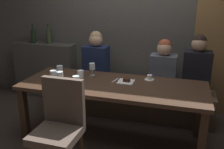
% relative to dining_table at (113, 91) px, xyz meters
% --- Properties ---
extents(ground, '(9.00, 9.00, 0.00)m').
position_rel_dining_table_xyz_m(ground, '(0.00, 0.00, -0.65)').
color(ground, '#382D26').
extents(back_wall_tiled, '(6.00, 0.12, 3.00)m').
position_rel_dining_table_xyz_m(back_wall_tiled, '(0.00, 1.22, 0.85)').
color(back_wall_tiled, '#4C4944').
rests_on(back_wall_tiled, ground).
extents(back_counter, '(1.10, 0.28, 0.95)m').
position_rel_dining_table_xyz_m(back_counter, '(-1.55, 1.04, -0.18)').
color(back_counter, '#413E3A').
rests_on(back_counter, ground).
extents(dining_table, '(2.20, 0.84, 0.74)m').
position_rel_dining_table_xyz_m(dining_table, '(0.00, 0.00, 0.00)').
color(dining_table, '#342217').
rests_on(dining_table, ground).
extents(banquette_bench, '(2.50, 0.44, 0.45)m').
position_rel_dining_table_xyz_m(banquette_bench, '(0.00, 0.70, -0.42)').
color(banquette_bench, '#4A3C2E').
rests_on(banquette_bench, ground).
extents(chair_near_side, '(0.44, 0.44, 0.98)m').
position_rel_dining_table_xyz_m(chair_near_side, '(-0.34, -0.72, -0.09)').
color(chair_near_side, '#3D281C').
rests_on(chair_near_side, ground).
extents(diner_redhead, '(0.36, 0.24, 0.80)m').
position_rel_dining_table_xyz_m(diner_redhead, '(-0.46, 0.68, 0.18)').
color(diner_redhead, '#192342').
rests_on(diner_redhead, banquette_bench).
extents(diner_bearded, '(0.36, 0.24, 0.73)m').
position_rel_dining_table_xyz_m(diner_bearded, '(0.52, 0.73, 0.14)').
color(diner_bearded, '#4C515B').
rests_on(diner_bearded, banquette_bench).
extents(diner_far_end, '(0.36, 0.24, 0.82)m').
position_rel_dining_table_xyz_m(diner_far_end, '(0.96, 0.70, 0.19)').
color(diner_far_end, black).
rests_on(diner_far_end, banquette_bench).
extents(wine_bottle_dark_red, '(0.08, 0.08, 0.33)m').
position_rel_dining_table_xyz_m(wine_bottle_dark_red, '(-1.73, 1.03, 0.42)').
color(wine_bottle_dark_red, black).
rests_on(wine_bottle_dark_red, back_counter).
extents(wine_bottle_pale_label, '(0.08, 0.08, 0.33)m').
position_rel_dining_table_xyz_m(wine_bottle_pale_label, '(-1.45, 1.06, 0.42)').
color(wine_bottle_pale_label, '#384728').
rests_on(wine_bottle_pale_label, back_counter).
extents(wine_glass_end_right, '(0.08, 0.08, 0.16)m').
position_rel_dining_table_xyz_m(wine_glass_end_right, '(-0.35, 0.24, 0.20)').
color(wine_glass_end_right, silver).
rests_on(wine_glass_end_right, dining_table).
extents(wine_glass_center_back, '(0.08, 0.08, 0.16)m').
position_rel_dining_table_xyz_m(wine_glass_center_back, '(-0.70, 0.01, 0.20)').
color(wine_glass_center_back, silver).
rests_on(wine_glass_center_back, dining_table).
extents(wine_glass_near_right, '(0.08, 0.08, 0.16)m').
position_rel_dining_table_xyz_m(wine_glass_near_right, '(-0.68, -0.19, 0.20)').
color(wine_glass_near_right, silver).
rests_on(wine_glass_near_right, dining_table).
extents(wine_glass_near_left, '(0.08, 0.08, 0.16)m').
position_rel_dining_table_xyz_m(wine_glass_near_left, '(-0.33, -0.31, 0.20)').
color(wine_glass_near_left, silver).
rests_on(wine_glass_near_left, dining_table).
extents(wine_glass_end_left, '(0.08, 0.08, 0.16)m').
position_rel_dining_table_xyz_m(wine_glass_end_left, '(-0.37, -0.10, 0.20)').
color(wine_glass_end_left, silver).
rests_on(wine_glass_end_left, dining_table).
extents(wine_glass_far_left, '(0.08, 0.08, 0.16)m').
position_rel_dining_table_xyz_m(wine_glass_far_left, '(-0.58, -0.22, 0.20)').
color(wine_glass_far_left, silver).
rests_on(wine_glass_far_left, dining_table).
extents(espresso_cup, '(0.12, 0.12, 0.06)m').
position_rel_dining_table_xyz_m(espresso_cup, '(0.40, 0.27, 0.11)').
color(espresso_cup, white).
rests_on(espresso_cup, dining_table).
extents(dessert_plate, '(0.19, 0.19, 0.05)m').
position_rel_dining_table_xyz_m(dessert_plate, '(0.14, 0.10, 0.10)').
color(dessert_plate, white).
rests_on(dessert_plate, dining_table).
extents(fork_on_table, '(0.05, 0.17, 0.01)m').
position_rel_dining_table_xyz_m(fork_on_table, '(-0.01, 0.12, 0.09)').
color(fork_on_table, silver).
rests_on(fork_on_table, dining_table).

